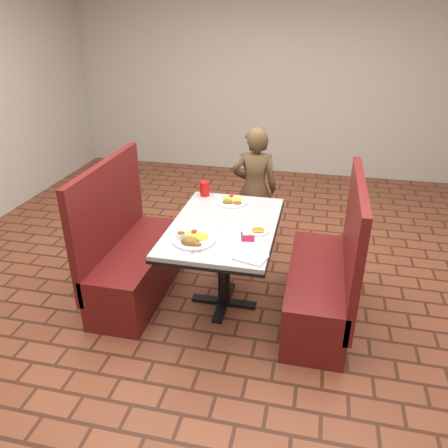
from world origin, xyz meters
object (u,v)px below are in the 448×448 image
Objects in this scene: dining_table at (224,235)px; near_dinner_plate at (193,238)px; booth_bench_right at (324,282)px; red_tumbler at (205,189)px; far_dinner_plate at (232,200)px; plantain_plate at (257,230)px; booth_bench_left at (133,259)px; diner_person at (254,189)px.

near_dinner_plate is (-0.15, -0.33, 0.13)m from dining_table.
red_tumbler is (-1.09, 0.53, 0.48)m from booth_bench_right.
far_dinner_plate is at bearing 93.31° from dining_table.
dining_table is 7.37× the size of plantain_plate.
booth_bench_right is (1.60, 0.00, 0.00)m from booth_bench_left.
far_dinner_plate is at bearing 152.61° from booth_bench_right.
booth_bench_right reaches higher than dining_table.
diner_person is at bearing 51.32° from booth_bench_left.
red_tumbler reaches higher than near_dinner_plate.
far_dinner_plate is at bearing 28.86° from booth_bench_left.
far_dinner_plate is 2.09× the size of red_tumbler.
diner_person reaches higher than dining_table.
booth_bench_right is 1.34m from diner_person.
far_dinner_plate reaches higher than plantain_plate.
near_dinner_plate reaches higher than dining_table.
diner_person is 7.63× the size of plantain_plate.
diner_person is 4.72× the size of far_dinner_plate.
diner_person is 1.44m from near_dinner_plate.
booth_bench_left and booth_bench_right have the same top height.
far_dinner_plate is at bearing 74.12° from diner_person.
diner_person reaches higher than booth_bench_right.
far_dinner_plate reaches higher than dining_table.
far_dinner_plate is (0.77, 0.43, 0.45)m from booth_bench_left.
booth_bench_right is 9.41× the size of red_tumbler.
plantain_plate is (0.20, -1.16, 0.13)m from diner_person.
booth_bench_right is 7.29× the size of plantain_plate.
dining_table is at bearing -60.90° from red_tumbler.
booth_bench_left is at bearing -133.40° from red_tumbler.
booth_bench_left is at bearing 153.12° from near_dinner_plate.
dining_table is at bearing 78.56° from diner_person.
plantain_plate is (0.30, -0.50, -0.01)m from far_dinner_plate.
booth_bench_right is 4.51× the size of far_dinner_plate.
booth_bench_left reaches higher than near_dinner_plate.
far_dinner_plate is at bearing -21.15° from red_tumbler.
near_dinner_plate is at bearing -26.88° from booth_bench_left.
booth_bench_left reaches higher than dining_table.
booth_bench_left is at bearing 43.46° from diner_person.
far_dinner_plate is at bearing 80.51° from near_dinner_plate.
red_tumbler is at bearing 154.10° from booth_bench_right.
dining_table is at bearing 180.00° from booth_bench_right.
booth_bench_left reaches higher than far_dinner_plate.
near_dinner_plate reaches higher than far_dinner_plate.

